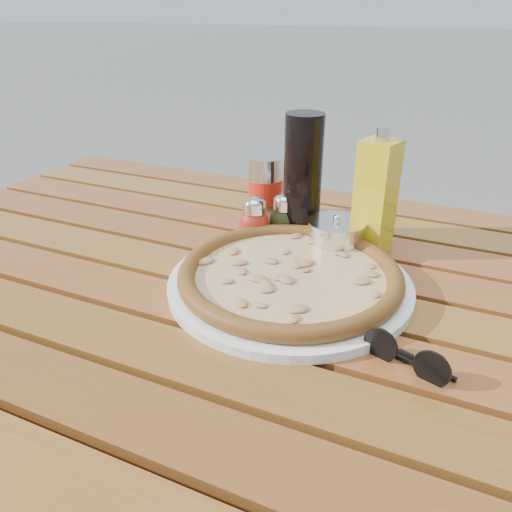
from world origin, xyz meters
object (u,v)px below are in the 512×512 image
at_px(pepper_shaker, 254,220).
at_px(olive_oil_cruet, 375,197).
at_px(parmesan_tin, 336,237).
at_px(table, 251,320).
at_px(soda_can, 266,188).
at_px(oregano_shaker, 284,217).
at_px(sunglasses, 406,357).
at_px(dark_bottle, 303,178).
at_px(pizza, 290,274).
at_px(plate, 290,284).

xyz_separation_m(pepper_shaker, olive_oil_cruet, (0.20, 0.04, 0.06)).
distance_m(olive_oil_cruet, parmesan_tin, 0.09).
distance_m(table, soda_can, 0.29).
bearing_deg(soda_can, oregano_shaker, -47.57).
height_order(parmesan_tin, sunglasses, parmesan_tin).
relative_size(pepper_shaker, olive_oil_cruet, 0.39).
relative_size(table, pepper_shaker, 17.07).
relative_size(dark_bottle, parmesan_tin, 1.99).
height_order(pizza, olive_oil_cruet, olive_oil_cruet).
height_order(plate, olive_oil_cruet, olive_oil_cruet).
distance_m(pizza, soda_can, 0.29).
relative_size(pepper_shaker, sunglasses, 0.74).
bearing_deg(table, sunglasses, -24.90).
relative_size(pizza, dark_bottle, 1.95).
relative_size(dark_bottle, soda_can, 1.83).
relative_size(pepper_shaker, soda_can, 0.68).
xyz_separation_m(pizza, sunglasses, (0.19, -0.12, -0.01)).
distance_m(table, parmesan_tin, 0.20).
height_order(olive_oil_cruet, sunglasses, olive_oil_cruet).
distance_m(pepper_shaker, oregano_shaker, 0.06).
height_order(plate, pizza, pizza).
bearing_deg(soda_can, pizza, -59.32).
height_order(table, dark_bottle, dark_bottle).
xyz_separation_m(plate, dark_bottle, (-0.05, 0.18, 0.10)).
distance_m(oregano_shaker, dark_bottle, 0.08).
distance_m(table, pepper_shaker, 0.18).
xyz_separation_m(table, pepper_shaker, (-0.05, 0.13, 0.11)).
bearing_deg(sunglasses, pepper_shaker, 159.41).
bearing_deg(sunglasses, plate, 166.63).
bearing_deg(plate, pepper_shaker, 131.94).
relative_size(plate, pizza, 0.84).
bearing_deg(soda_can, parmesan_tin, -31.17).
xyz_separation_m(oregano_shaker, soda_can, (-0.07, 0.08, 0.02)).
relative_size(pizza, sunglasses, 3.88).
height_order(table, olive_oil_cruet, olive_oil_cruet).
xyz_separation_m(table, olive_oil_cruet, (0.14, 0.17, 0.17)).
height_order(oregano_shaker, dark_bottle, dark_bottle).
xyz_separation_m(soda_can, parmesan_tin, (0.17, -0.11, -0.03)).
xyz_separation_m(pizza, oregano_shaker, (-0.08, 0.17, 0.02)).
relative_size(plate, pepper_shaker, 4.39).
relative_size(table, plate, 3.89).
bearing_deg(soda_can, sunglasses, -47.32).
bearing_deg(dark_bottle, plate, -74.99).
bearing_deg(oregano_shaker, sunglasses, -47.26).
bearing_deg(plate, dark_bottle, 105.01).
relative_size(plate, oregano_shaker, 4.39).
relative_size(pepper_shaker, oregano_shaker, 1.00).
distance_m(pepper_shaker, olive_oil_cruet, 0.21).
bearing_deg(dark_bottle, olive_oil_cruet, -2.69).
distance_m(plate, oregano_shaker, 0.19).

